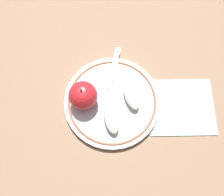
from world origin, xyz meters
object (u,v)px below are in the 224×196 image
fork (111,76)px  apple_red_whole (83,95)px  apple_slice_front (131,96)px  plate (112,102)px  apple_slice_back (111,119)px  napkin_folded (181,107)px

fork → apple_red_whole: bearing=-34.1°
apple_red_whole → apple_slice_front: 0.11m
plate → fork: 0.06m
apple_slice_back → apple_red_whole: bearing=37.7°
apple_slice_front → fork: bearing=22.9°
plate → apple_red_whole: bearing=176.6°
apple_red_whole → napkin_folded: apple_red_whole is taller
apple_slice_front → fork: apple_slice_front is taller
apple_slice_front → napkin_folded: (0.12, -0.02, -0.03)m
plate → apple_slice_front: (0.05, 0.01, 0.02)m
fork → plate: bearing=14.3°
apple_slice_front → apple_slice_back: 0.07m
fork → napkin_folded: size_ratio=1.09×
plate → fork: fork is taller
apple_slice_back → fork: bearing=-14.0°
apple_red_whole → napkin_folded: bearing=-4.8°
plate → apple_slice_front: bearing=7.6°
apple_red_whole → fork: 0.09m
plate → apple_slice_back: apple_slice_back is taller
napkin_folded → apple_slice_back: bearing=-169.3°
apple_slice_front → apple_slice_back: size_ratio=1.00×
apple_slice_front → fork: (-0.05, 0.06, -0.01)m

